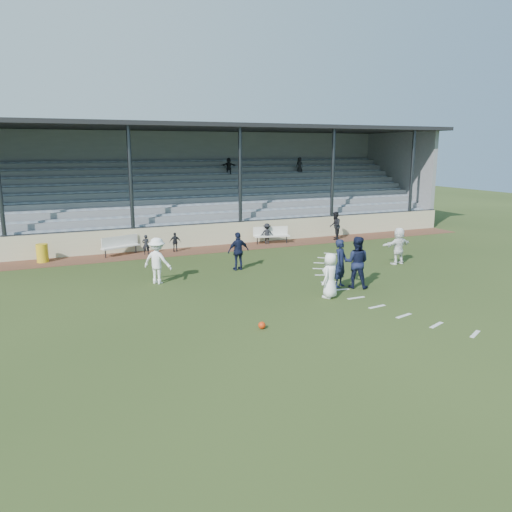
{
  "coord_description": "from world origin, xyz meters",
  "views": [
    {
      "loc": [
        -7.31,
        -14.38,
        5.29
      ],
      "look_at": [
        0.0,
        2.5,
        1.3
      ],
      "focal_mm": 35.0,
      "sensor_mm": 36.0,
      "label": 1
    }
  ],
  "objects_px": {
    "player_white_lead": "(330,275)",
    "player_navy_lead": "(340,263)",
    "bench_right": "(271,233)",
    "trash_bin": "(42,253)",
    "bench_left": "(120,244)",
    "football": "(262,325)",
    "official": "(335,226)"
  },
  "relations": [
    {
      "from": "player_white_lead",
      "to": "football",
      "type": "bearing_deg",
      "value": -4.22
    },
    {
      "from": "bench_right",
      "to": "trash_bin",
      "type": "distance_m",
      "value": 11.91
    },
    {
      "from": "bench_left",
      "to": "bench_right",
      "type": "bearing_deg",
      "value": -22.72
    },
    {
      "from": "bench_left",
      "to": "football",
      "type": "bearing_deg",
      "value": -100.98
    },
    {
      "from": "bench_left",
      "to": "player_white_lead",
      "type": "relative_size",
      "value": 1.23
    },
    {
      "from": "player_navy_lead",
      "to": "official",
      "type": "bearing_deg",
      "value": 25.11
    },
    {
      "from": "trash_bin",
      "to": "football",
      "type": "xyz_separation_m",
      "value": [
        5.89,
        -12.21,
        -0.34
      ]
    },
    {
      "from": "trash_bin",
      "to": "player_navy_lead",
      "type": "relative_size",
      "value": 0.46
    },
    {
      "from": "football",
      "to": "player_white_lead",
      "type": "bearing_deg",
      "value": 28.92
    },
    {
      "from": "football",
      "to": "player_navy_lead",
      "type": "relative_size",
      "value": 0.12
    },
    {
      "from": "bench_right",
      "to": "trash_bin",
      "type": "relative_size",
      "value": 2.37
    },
    {
      "from": "trash_bin",
      "to": "football",
      "type": "relative_size",
      "value": 3.88
    },
    {
      "from": "bench_left",
      "to": "trash_bin",
      "type": "relative_size",
      "value": 2.33
    },
    {
      "from": "trash_bin",
      "to": "bench_right",
      "type": "bearing_deg",
      "value": -0.01
    },
    {
      "from": "bench_left",
      "to": "player_white_lead",
      "type": "distance_m",
      "value": 11.96
    },
    {
      "from": "bench_left",
      "to": "football",
      "type": "relative_size",
      "value": 9.04
    },
    {
      "from": "official",
      "to": "player_navy_lead",
      "type": "bearing_deg",
      "value": 5.22
    },
    {
      "from": "bench_right",
      "to": "bench_left",
      "type": "bearing_deg",
      "value": -170.38
    },
    {
      "from": "bench_left",
      "to": "bench_right",
      "type": "relative_size",
      "value": 0.98
    },
    {
      "from": "bench_left",
      "to": "football",
      "type": "xyz_separation_m",
      "value": [
        2.26,
        -12.41,
        -0.47
      ]
    },
    {
      "from": "trash_bin",
      "to": "official",
      "type": "bearing_deg",
      "value": -1.22
    },
    {
      "from": "bench_left",
      "to": "official",
      "type": "distance_m",
      "value": 12.28
    },
    {
      "from": "bench_left",
      "to": "player_navy_lead",
      "type": "distance_m",
      "value": 11.67
    },
    {
      "from": "bench_right",
      "to": "football",
      "type": "distance_m",
      "value": 13.62
    },
    {
      "from": "player_white_lead",
      "to": "player_navy_lead",
      "type": "bearing_deg",
      "value": -169.53
    },
    {
      "from": "player_white_lead",
      "to": "trash_bin",
      "type": "bearing_deg",
      "value": -80.46
    },
    {
      "from": "official",
      "to": "bench_right",
      "type": "bearing_deg",
      "value": -58.52
    },
    {
      "from": "football",
      "to": "official",
      "type": "xyz_separation_m",
      "value": [
        10.01,
        11.87,
        0.73
      ]
    },
    {
      "from": "football",
      "to": "official",
      "type": "height_order",
      "value": "official"
    },
    {
      "from": "trash_bin",
      "to": "official",
      "type": "xyz_separation_m",
      "value": [
        15.9,
        -0.34,
        0.39
      ]
    },
    {
      "from": "bench_left",
      "to": "player_navy_lead",
      "type": "xyz_separation_m",
      "value": [
        6.94,
        -9.37,
        0.35
      ]
    },
    {
      "from": "bench_left",
      "to": "player_white_lead",
      "type": "bearing_deg",
      "value": -82.2
    }
  ]
}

